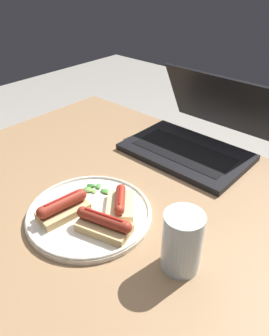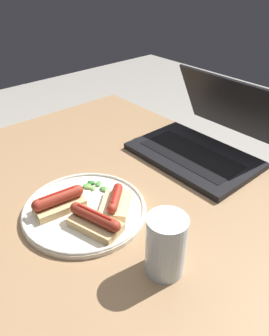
# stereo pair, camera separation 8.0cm
# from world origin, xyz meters

# --- Properties ---
(desk) EXTENTS (1.08, 0.83, 0.73)m
(desk) POSITION_xyz_m (0.00, 0.00, 0.63)
(desk) COLOR #93704C
(desk) RESTS_ON ground_plane
(laptop) EXTENTS (0.35, 0.33, 0.21)m
(laptop) POSITION_xyz_m (0.02, 0.32, 0.77)
(laptop) COLOR black
(laptop) RESTS_ON desk
(plate) EXTENTS (0.28, 0.28, 0.02)m
(plate) POSITION_xyz_m (0.01, -0.10, 0.74)
(plate) COLOR silver
(plate) RESTS_ON desk
(sausage_toast_left) EXTENTS (0.11, 0.11, 0.04)m
(sausage_toast_left) POSITION_xyz_m (0.06, -0.04, 0.76)
(sausage_toast_left) COLOR #D6B784
(sausage_toast_left) RESTS_ON plate
(sausage_toast_middle) EXTENTS (0.07, 0.12, 0.05)m
(sausage_toast_middle) POSITION_xyz_m (-0.02, -0.14, 0.76)
(sausage_toast_middle) COLOR tan
(sausage_toast_middle) RESTS_ON plate
(sausage_toast_right) EXTENTS (0.12, 0.09, 0.05)m
(sausage_toast_right) POSITION_xyz_m (0.08, -0.12, 0.76)
(sausage_toast_right) COLOR tan
(sausage_toast_right) RESTS_ON plate
(salad_pile) EXTENTS (0.07, 0.05, 0.01)m
(salad_pile) POSITION_xyz_m (-0.04, -0.03, 0.74)
(salad_pile) COLOR #4C8E3D
(salad_pile) RESTS_ON plate
(drinking_glass) EXTENTS (0.07, 0.07, 0.12)m
(drinking_glass) POSITION_xyz_m (0.24, -0.08, 0.79)
(drinking_glass) COLOR silver
(drinking_glass) RESTS_ON desk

